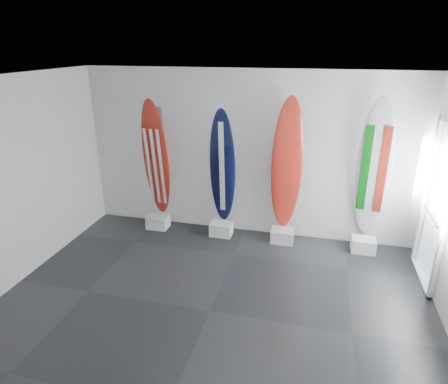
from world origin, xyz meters
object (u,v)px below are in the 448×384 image
(surfboard_navy, at_px, (222,167))
(surfboard_italy, at_px, (373,170))
(surfboard_swiss, at_px, (287,165))
(surfboard_usa, at_px, (156,159))

(surfboard_navy, bearing_deg, surfboard_italy, 6.09)
(surfboard_navy, distance_m, surfboard_swiss, 1.15)
(surfboard_usa, relative_size, surfboard_navy, 1.07)
(surfboard_navy, relative_size, surfboard_italy, 0.87)
(surfboard_usa, bearing_deg, surfboard_swiss, 4.98)
(surfboard_usa, bearing_deg, surfboard_italy, 4.98)
(surfboard_swiss, distance_m, surfboard_italy, 1.40)
(surfboard_usa, distance_m, surfboard_italy, 3.82)
(surfboard_usa, xyz_separation_m, surfboard_navy, (1.28, 0.00, -0.07))
(surfboard_navy, xyz_separation_m, surfboard_swiss, (1.14, 0.00, 0.12))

